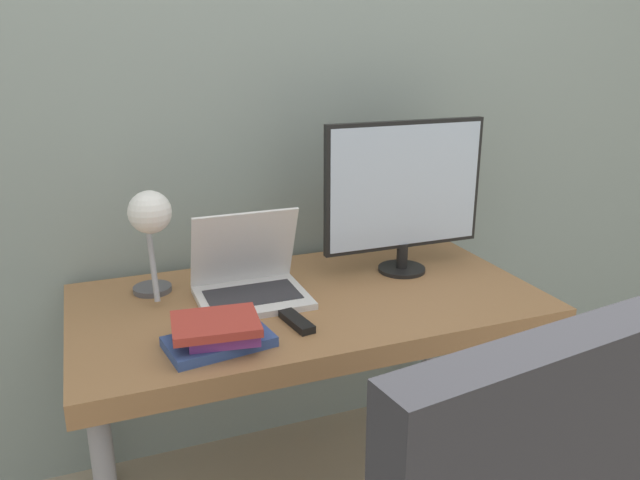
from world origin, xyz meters
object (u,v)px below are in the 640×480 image
Objects in this scene: book_stack at (219,333)px; laptop at (250,281)px; monitor at (404,191)px; desk_lamp at (150,223)px.

laptop is at bearing 61.03° from book_stack.
monitor reaches higher than desk_lamp.
monitor is 0.77m from desk_lamp.
laptop is 0.58× the size of monitor.
monitor is 0.76m from book_stack.
laptop is 0.92× the size of desk_lamp.
monitor is at bearing 3.82° from laptop.
desk_lamp is at bearing 170.62° from laptop.
desk_lamp is (-0.77, 0.01, -0.02)m from monitor.
book_stack is (-0.66, -0.30, -0.23)m from monitor.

